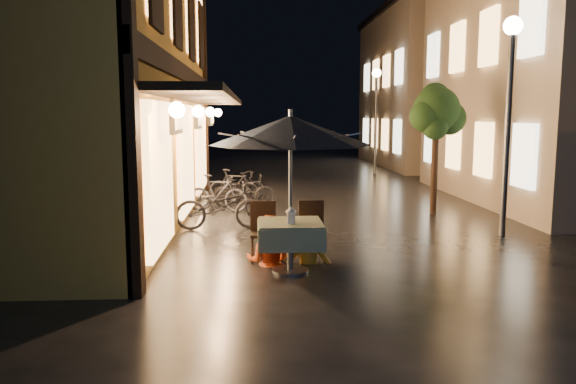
{
  "coord_description": "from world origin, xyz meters",
  "views": [
    {
      "loc": [
        -1.89,
        -8.65,
        2.38
      ],
      "look_at": [
        -1.37,
        0.26,
        1.15
      ],
      "focal_mm": 35.0,
      "sensor_mm": 36.0,
      "label": 1
    }
  ],
  "objects": [
    {
      "name": "person_orange",
      "position": [
        -1.69,
        0.19,
        0.77
      ],
      "size": [
        0.85,
        0.72,
        1.54
      ],
      "primitive_type": "imported",
      "rotation": [
        0.0,
        0.0,
        2.94
      ],
      "color": "#D84D1C",
      "rests_on": "ground"
    },
    {
      "name": "bicycle_1",
      "position": [
        -2.82,
        5.09,
        0.46
      ],
      "size": [
        1.6,
        0.78,
        0.93
      ],
      "primitive_type": "imported",
      "rotation": [
        0.0,
        0.0,
        1.34
      ],
      "color": "black",
      "rests_on": "ground"
    },
    {
      "name": "patio_umbrella",
      "position": [
        -1.37,
        -0.34,
        2.15
      ],
      "size": [
        2.43,
        2.43,
        2.46
      ],
      "color": "#59595E",
      "rests_on": "ground"
    },
    {
      "name": "cafe_chair_right",
      "position": [
        -0.97,
        0.39,
        0.54
      ],
      "size": [
        0.42,
        0.42,
        0.97
      ],
      "color": "black",
      "rests_on": "ground"
    },
    {
      "name": "cafe_chair_left",
      "position": [
        -1.77,
        0.39,
        0.54
      ],
      "size": [
        0.42,
        0.42,
        0.97
      ],
      "color": "black",
      "rests_on": "ground"
    },
    {
      "name": "table_lantern",
      "position": [
        -1.37,
        -0.48,
        0.92
      ],
      "size": [
        0.16,
        0.16,
        0.25
      ],
      "color": "white",
      "rests_on": "cafe_table"
    },
    {
      "name": "east_building_far",
      "position": [
        7.49,
        18.0,
        3.66
      ],
      "size": [
        7.3,
        10.3,
        7.3
      ],
      "color": "#A0907F",
      "rests_on": "ground"
    },
    {
      "name": "bicycle_3",
      "position": [
        -2.46,
        6.5,
        0.46
      ],
      "size": [
        1.57,
        1.03,
        0.92
      ],
      "primitive_type": "imported",
      "rotation": [
        0.0,
        0.0,
        1.14
      ],
      "color": "black",
      "rests_on": "ground"
    },
    {
      "name": "bicycle_4",
      "position": [
        -2.4,
        7.0,
        0.41
      ],
      "size": [
        1.62,
        0.82,
        0.81
      ],
      "primitive_type": "imported",
      "rotation": [
        0.0,
        0.0,
        1.76
      ],
      "color": "black",
      "rests_on": "ground"
    },
    {
      "name": "streetlamp_far",
      "position": [
        3.0,
        14.0,
        2.92
      ],
      "size": [
        0.36,
        0.36,
        4.23
      ],
      "color": "#59595E",
      "rests_on": "ground"
    },
    {
      "name": "bicycle_0",
      "position": [
        -2.62,
        2.96,
        0.49
      ],
      "size": [
        1.91,
        0.8,
        0.98
      ],
      "primitive_type": "imported",
      "rotation": [
        0.0,
        0.0,
        1.65
      ],
      "color": "black",
      "rests_on": "ground"
    },
    {
      "name": "ground",
      "position": [
        0.0,
        0.0,
        0.0
      ],
      "size": [
        90.0,
        90.0,
        0.0
      ],
      "primitive_type": "plane",
      "color": "black",
      "rests_on": "ground"
    },
    {
      "name": "streetlamp_near",
      "position": [
        3.0,
        2.0,
        2.92
      ],
      "size": [
        0.36,
        0.36,
        4.23
      ],
      "color": "#59595E",
      "rests_on": "ground"
    },
    {
      "name": "bicycle_2",
      "position": [
        -2.17,
        5.85,
        0.42
      ],
      "size": [
        1.63,
        0.66,
        0.84
      ],
      "primitive_type": "imported",
      "rotation": [
        0.0,
        0.0,
        1.64
      ],
      "color": "black",
      "rests_on": "ground"
    },
    {
      "name": "street_tree",
      "position": [
        2.41,
        4.51,
        2.42
      ],
      "size": [
        1.43,
        1.2,
        3.15
      ],
      "color": "black",
      "rests_on": "ground"
    },
    {
      "name": "cafe_table",
      "position": [
        -1.37,
        -0.34,
        0.59
      ],
      "size": [
        0.99,
        0.99,
        0.78
      ],
      "color": "#59595E",
      "rests_on": "ground"
    },
    {
      "name": "person_yellow",
      "position": [
        -1.03,
        0.21,
        0.72
      ],
      "size": [
        0.98,
        0.63,
        1.44
      ],
      "primitive_type": "imported",
      "rotation": [
        0.0,
        0.0,
        3.04
      ],
      "color": "orange",
      "rests_on": "ground"
    },
    {
      "name": "west_building",
      "position": [
        -5.72,
        4.0,
        3.71
      ],
      "size": [
        5.9,
        11.4,
        7.4
      ],
      "color": "gold",
      "rests_on": "ground"
    }
  ]
}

